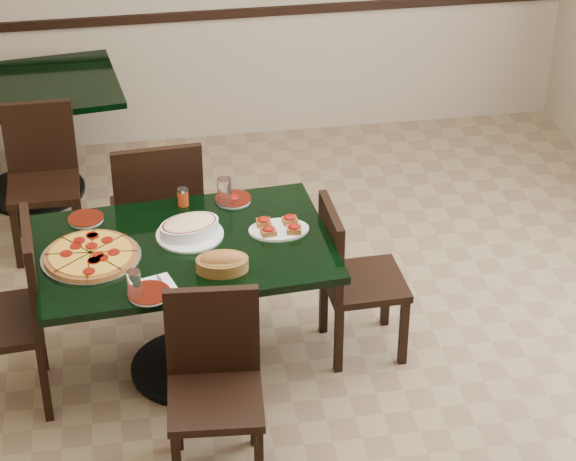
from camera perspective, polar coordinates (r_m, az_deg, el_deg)
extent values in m
plane|color=olive|center=(5.64, -1.42, -7.86)|extent=(5.50, 5.50, 0.00)
cube|color=black|center=(7.56, -4.49, 10.83)|extent=(5.00, 0.03, 0.06)
cube|color=black|center=(5.33, -5.36, -0.93)|extent=(1.46, 1.00, 0.04)
cylinder|color=black|center=(5.54, -5.16, -4.19)|extent=(0.12, 0.12, 0.71)
cylinder|color=black|center=(5.75, -5.00, -6.93)|extent=(0.60, 0.60, 0.03)
cube|color=black|center=(7.08, -13.38, 7.03)|extent=(1.25, 0.98, 0.04)
cylinder|color=black|center=(7.24, -13.02, 4.34)|extent=(0.13, 0.13, 0.71)
cylinder|color=black|center=(7.40, -12.70, 2.01)|extent=(0.63, 0.63, 0.03)
cube|color=black|center=(6.10, -6.69, 0.77)|extent=(0.49, 0.49, 0.04)
cube|color=black|center=(5.79, -6.59, 1.98)|extent=(0.46, 0.07, 0.49)
cube|color=black|center=(6.42, -5.01, 0.00)|extent=(0.04, 0.04, 0.45)
cube|color=black|center=(6.08, -4.43, -1.95)|extent=(0.04, 0.04, 0.45)
cube|color=black|center=(6.39, -8.56, -0.43)|extent=(0.04, 0.04, 0.45)
cube|color=black|center=(6.05, -8.18, -2.41)|extent=(0.04, 0.04, 0.45)
cube|color=black|center=(4.91, -3.71, -8.63)|extent=(0.44, 0.44, 0.04)
cube|color=black|center=(4.91, -3.87, -5.09)|extent=(0.41, 0.07, 0.44)
cube|color=black|center=(5.19, -5.65, -9.30)|extent=(0.04, 0.04, 0.40)
cube|color=black|center=(5.19, -1.72, -9.13)|extent=(0.04, 0.04, 0.40)
cube|color=black|center=(5.66, 3.90, -2.64)|extent=(0.41, 0.41, 0.04)
cube|color=black|center=(5.49, 2.19, -0.85)|extent=(0.05, 0.40, 0.42)
cube|color=black|center=(5.69, 5.90, -5.14)|extent=(0.04, 0.04, 0.38)
cube|color=black|center=(5.62, 2.59, -5.57)|extent=(0.04, 0.04, 0.38)
cube|color=black|center=(5.95, 4.98, -3.23)|extent=(0.04, 0.04, 0.38)
cube|color=black|center=(5.88, 1.82, -3.62)|extent=(0.04, 0.04, 0.38)
cube|color=black|center=(5.29, -12.88, -2.03)|extent=(0.07, 0.45, 0.48)
cube|color=black|center=(5.74, -12.48, -5.15)|extent=(0.04, 0.04, 0.44)
cube|color=black|center=(5.43, -12.26, -7.57)|extent=(0.04, 0.04, 0.44)
cube|color=black|center=(6.59, -12.32, 2.15)|extent=(0.41, 0.41, 0.04)
cube|color=black|center=(6.64, -12.53, 4.70)|extent=(0.41, 0.04, 0.43)
cube|color=black|center=(6.57, -13.62, -0.37)|extent=(0.04, 0.04, 0.39)
cube|color=black|center=(6.86, -13.52, 1.15)|extent=(0.04, 0.04, 0.39)
cube|color=black|center=(6.54, -10.62, -0.10)|extent=(0.04, 0.04, 0.39)
cube|color=black|center=(6.84, -10.65, 1.41)|extent=(0.04, 0.04, 0.39)
cylinder|color=silver|center=(5.27, -9.97, -1.36)|extent=(0.47, 0.47, 0.01)
cylinder|color=brown|center=(5.27, -9.98, -1.25)|extent=(0.43, 0.43, 0.02)
cylinder|color=gold|center=(5.26, -9.99, -1.15)|extent=(0.39, 0.39, 0.01)
cylinder|color=silver|center=(5.38, -5.01, -0.21)|extent=(0.32, 0.32, 0.01)
ellipsoid|color=beige|center=(5.35, -5.04, 0.37)|extent=(0.30, 0.24, 0.04)
ellipsoid|color=brown|center=(5.10, -3.37, -1.50)|extent=(0.21, 0.11, 0.09)
cylinder|color=silver|center=(4.99, -7.06, -3.20)|extent=(0.19, 0.19, 0.01)
cylinder|color=#3C0B04|center=(4.99, -7.07, -3.14)|extent=(0.19, 0.19, 0.00)
cylinder|color=silver|center=(5.65, -2.80, 1.59)|extent=(0.18, 0.18, 0.01)
cylinder|color=#3C0B04|center=(5.65, -2.80, 1.65)|extent=(0.18, 0.18, 0.00)
ellipsoid|color=#8A0906|center=(5.65, -2.80, 1.67)|extent=(0.06, 0.06, 0.03)
cylinder|color=silver|center=(5.57, -10.23, 0.58)|extent=(0.17, 0.17, 0.01)
cylinder|color=#3C0B04|center=(5.57, -10.24, 0.64)|extent=(0.17, 0.17, 0.00)
cube|color=white|center=(5.05, -6.64, -2.73)|extent=(0.18, 0.18, 0.00)
cube|color=silver|center=(5.05, -6.42, -2.67)|extent=(0.05, 0.13, 0.00)
cylinder|color=white|center=(5.58, -3.24, 1.97)|extent=(0.07, 0.07, 0.15)
cylinder|color=white|center=(4.95, -7.82, -2.72)|extent=(0.06, 0.06, 0.13)
cylinder|color=#D24716|center=(5.61, -5.36, 1.67)|extent=(0.05, 0.05, 0.09)
cylinder|color=silver|center=(5.59, -5.38, 2.08)|extent=(0.06, 0.06, 0.01)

